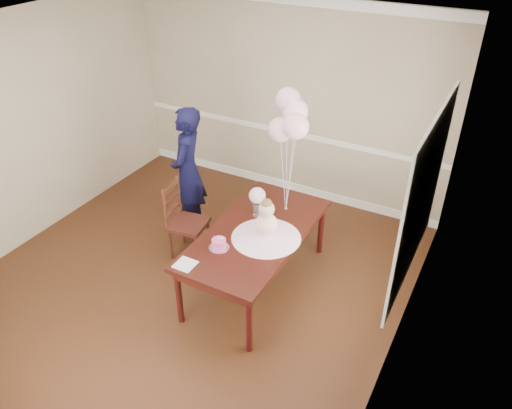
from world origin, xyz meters
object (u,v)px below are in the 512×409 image
object	(u,v)px
dining_chair_seat	(188,224)
dining_table_top	(256,233)
woman	(188,172)
birthday_cake	(219,243)

from	to	relation	value
dining_chair_seat	dining_table_top	bearing A→B (deg)	-15.23
dining_chair_seat	woman	xyz separation A→B (m)	(-0.29, 0.46, 0.40)
dining_table_top	woman	world-z (taller)	woman
dining_table_top	birthday_cake	world-z (taller)	birthday_cake
dining_table_top	dining_chair_seat	distance (m)	1.01
birthday_cake	woman	xyz separation A→B (m)	(-1.06, 0.99, 0.06)
birthday_cake	woman	world-z (taller)	woman
birthday_cake	woman	bearing A→B (deg)	136.89
woman	birthday_cake	bearing A→B (deg)	29.79
dining_chair_seat	woman	size ratio (longest dim) A/B	0.25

